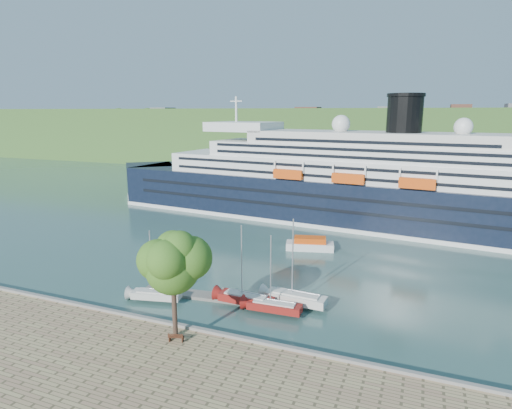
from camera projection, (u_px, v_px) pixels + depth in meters
The scene contains 12 objects.
ground at pixel (161, 330), 45.44m from camera, with size 400.00×400.00×0.00m, color #2E524E.
far_hillside at pixel (361, 138), 174.70m from camera, with size 400.00×50.00×24.00m, color #345221.
quay_coping at pixel (160, 321), 45.01m from camera, with size 220.00×0.50×0.30m, color slate.
cruise_ship at pixel (340, 159), 88.30m from camera, with size 116.67×16.99×26.20m, color black, non-canonical shape.
park_bench at pixel (176, 337), 41.23m from camera, with size 1.55×0.64×0.99m, color #492514, non-canonical shape.
promenade_tree at pixel (173, 280), 41.05m from camera, with size 7.13×7.13×11.81m, color #36631A, non-canonical shape.
floating_pontoon at pixel (209, 296), 53.31m from camera, with size 17.58×2.15×0.39m, color gray, non-canonical shape.
sailboat_white_near at pixel (155, 268), 51.36m from camera, with size 6.64×1.85×8.58m, color silver, non-canonical shape.
sailboat_red at pixel (246, 269), 49.97m from camera, with size 7.38×2.05×9.53m, color maroon, non-canonical shape.
sailboat_white_far at pixel (297, 266), 49.89m from camera, with size 7.93×2.20×10.24m, color silver, non-canonical shape.
tender_launch at pixel (310, 243), 71.72m from camera, with size 7.98×2.73×2.21m, color #E14A0D, non-canonical shape.
sailboat_extra at pixel (275, 277), 48.13m from camera, with size 6.92×1.92×8.93m, color maroon, non-canonical shape.
Camera 1 is at (24.62, -34.96, 22.74)m, focal length 30.00 mm.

